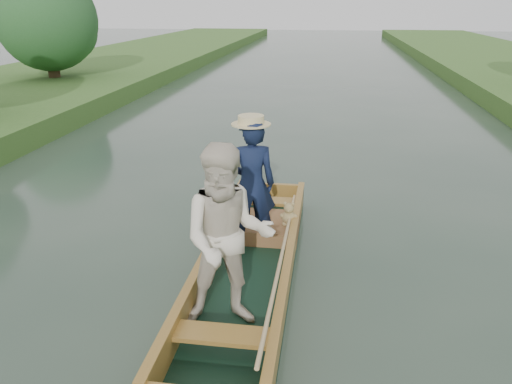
# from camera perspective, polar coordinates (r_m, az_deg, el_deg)

# --- Properties ---
(ground) EXTENTS (120.00, 120.00, 0.00)m
(ground) POSITION_cam_1_polar(r_m,az_deg,el_deg) (6.51, -0.78, -9.72)
(ground) COLOR #283D30
(ground) RESTS_ON ground
(trees_far) EXTENTS (22.95, 10.59, 4.51)m
(trees_far) POSITION_cam_1_polar(r_m,az_deg,el_deg) (16.71, -4.20, 18.51)
(trees_far) COLOR #47331E
(trees_far) RESTS_ON ground
(punt) EXTENTS (1.16, 5.00, 2.07)m
(punt) POSITION_cam_1_polar(r_m,az_deg,el_deg) (5.89, -1.55, -4.80)
(punt) COLOR black
(punt) RESTS_ON ground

